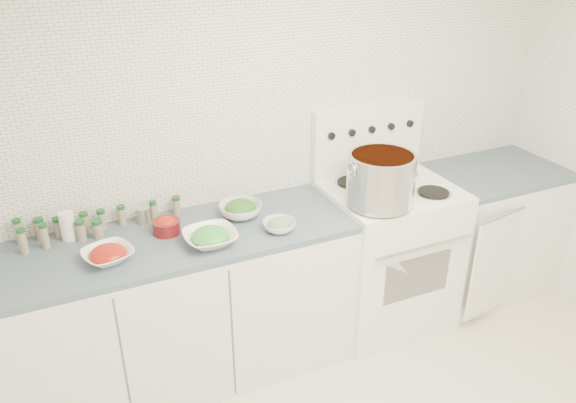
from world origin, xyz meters
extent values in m
cube|color=white|center=(0.00, 1.51, 1.25)|extent=(3.50, 0.02, 2.50)
cube|color=white|center=(-0.82, 1.19, 0.43)|extent=(1.85, 0.62, 0.86)
cube|color=#3F4D5F|center=(-0.82, 1.19, 0.88)|extent=(1.85, 0.62, 0.03)
cube|color=white|center=(0.48, 1.18, 0.46)|extent=(0.76, 0.65, 0.92)
cube|color=black|center=(0.48, 0.86, 0.50)|extent=(0.45, 0.01, 0.28)
cylinder|color=silver|center=(0.48, 0.82, 0.72)|extent=(0.65, 0.02, 0.02)
cube|color=white|center=(0.48, 1.18, 0.93)|extent=(0.76, 0.65, 0.01)
cube|color=white|center=(0.48, 1.47, 1.15)|extent=(0.76, 0.06, 0.43)
cylinder|color=silver|center=(0.30, 1.02, 0.94)|extent=(0.21, 0.21, 0.01)
cylinder|color=black|center=(0.30, 1.02, 0.94)|extent=(0.18, 0.18, 0.01)
cylinder|color=silver|center=(0.66, 1.02, 0.94)|extent=(0.21, 0.21, 0.01)
cylinder|color=black|center=(0.66, 1.02, 0.94)|extent=(0.18, 0.18, 0.01)
cylinder|color=silver|center=(0.30, 1.33, 0.94)|extent=(0.21, 0.21, 0.01)
cylinder|color=black|center=(0.30, 1.33, 0.94)|extent=(0.18, 0.18, 0.01)
cylinder|color=silver|center=(0.66, 1.33, 0.94)|extent=(0.21, 0.21, 0.01)
cylinder|color=black|center=(0.66, 1.33, 0.94)|extent=(0.18, 0.18, 0.01)
cylinder|color=black|center=(0.20, 1.44, 1.22)|extent=(0.04, 0.02, 0.04)
cylinder|color=black|center=(0.34, 1.44, 1.22)|extent=(0.04, 0.02, 0.04)
cylinder|color=black|center=(0.48, 1.44, 1.22)|extent=(0.04, 0.02, 0.04)
cylinder|color=black|center=(0.62, 1.44, 1.22)|extent=(0.04, 0.02, 0.04)
cylinder|color=black|center=(0.76, 1.44, 1.22)|extent=(0.04, 0.02, 0.04)
cube|color=white|center=(1.30, 1.19, 0.43)|extent=(0.89, 0.62, 0.86)
cube|color=#3F4D5F|center=(1.30, 1.19, 0.88)|extent=(0.89, 0.62, 0.03)
cube|color=white|center=(1.07, 0.85, 0.43)|extent=(0.40, 0.08, 0.70)
cylinder|color=silver|center=(0.29, 1.02, 1.09)|extent=(0.37, 0.37, 0.29)
cylinder|color=#CD551C|center=(0.29, 1.02, 1.22)|extent=(0.34, 0.34, 0.03)
torus|color=silver|center=(0.10, 1.02, 1.18)|extent=(0.01, 0.09, 0.09)
torus|color=silver|center=(0.48, 1.02, 1.18)|extent=(0.01, 0.09, 0.09)
imported|color=white|center=(-1.17, 1.11, 0.93)|extent=(0.28, 0.28, 0.06)
ellipsoid|color=#A8170E|center=(-1.17, 1.11, 0.94)|extent=(0.16, 0.16, 0.07)
imported|color=white|center=(-0.68, 1.06, 0.93)|extent=(0.27, 0.27, 0.06)
ellipsoid|color=#2D8931|center=(-0.68, 1.06, 0.95)|extent=(0.19, 0.19, 0.09)
imported|color=white|center=(-0.44, 1.27, 0.94)|extent=(0.28, 0.28, 0.07)
ellipsoid|color=#295217|center=(-0.44, 1.27, 0.96)|extent=(0.17, 0.17, 0.08)
imported|color=white|center=(-0.31, 1.04, 0.93)|extent=(0.21, 0.21, 0.05)
ellipsoid|color=#315421|center=(-0.31, 1.04, 0.94)|extent=(0.12, 0.12, 0.06)
cylinder|color=#590F11|center=(-0.86, 1.26, 0.94)|extent=(0.14, 0.14, 0.07)
ellipsoid|color=red|center=(-0.86, 1.26, 0.96)|extent=(0.10, 0.10, 0.05)
cylinder|color=white|center=(-1.32, 1.40, 0.97)|extent=(0.09, 0.09, 0.15)
cylinder|color=#A8A28E|center=(-0.94, 1.41, 0.95)|extent=(0.09, 0.09, 0.09)
cylinder|color=gray|center=(-1.55, 1.45, 0.96)|extent=(0.04, 0.04, 0.12)
cylinder|color=#14481E|center=(-1.55, 1.45, 1.03)|extent=(0.04, 0.04, 0.02)
cylinder|color=gray|center=(-1.45, 1.45, 0.95)|extent=(0.05, 0.05, 0.10)
cylinder|color=#14481E|center=(-1.45, 1.45, 1.01)|extent=(0.05, 0.05, 0.02)
cylinder|color=gray|center=(-1.37, 1.45, 0.94)|extent=(0.04, 0.04, 0.09)
cylinder|color=#14481E|center=(-1.37, 1.45, 1.00)|extent=(0.04, 0.04, 0.02)
cylinder|color=gray|center=(-1.24, 1.43, 0.95)|extent=(0.04, 0.04, 0.10)
cylinder|color=#14481E|center=(-1.24, 1.43, 1.01)|extent=(0.04, 0.04, 0.02)
cylinder|color=gray|center=(-1.15, 1.43, 0.95)|extent=(0.04, 0.04, 0.10)
cylinder|color=#14481E|center=(-1.15, 1.43, 1.00)|extent=(0.04, 0.04, 0.02)
cylinder|color=gray|center=(-1.05, 1.44, 0.95)|extent=(0.04, 0.04, 0.09)
cylinder|color=#14481E|center=(-1.05, 1.44, 1.00)|extent=(0.04, 0.04, 0.02)
cylinder|color=gray|center=(-0.88, 1.44, 0.94)|extent=(0.04, 0.04, 0.09)
cylinder|color=#14481E|center=(-0.88, 1.44, 1.00)|extent=(0.04, 0.04, 0.02)
cylinder|color=gray|center=(-0.75, 1.44, 0.94)|extent=(0.04, 0.04, 0.09)
cylinder|color=#14481E|center=(-0.75, 1.44, 1.00)|extent=(0.05, 0.05, 0.02)
cylinder|color=gray|center=(-1.53, 1.34, 0.96)|extent=(0.04, 0.04, 0.12)
cylinder|color=#14481E|center=(-1.53, 1.34, 1.03)|extent=(0.04, 0.04, 0.02)
cylinder|color=gray|center=(-1.44, 1.35, 0.96)|extent=(0.04, 0.04, 0.12)
cylinder|color=#14481E|center=(-1.44, 1.35, 1.03)|extent=(0.04, 0.04, 0.02)
cylinder|color=gray|center=(-1.27, 1.36, 0.95)|extent=(0.04, 0.04, 0.09)
cylinder|color=#14481E|center=(-1.27, 1.36, 1.00)|extent=(0.05, 0.05, 0.02)
cylinder|color=gray|center=(-1.19, 1.34, 0.94)|extent=(0.05, 0.05, 0.09)
cylinder|color=#14481E|center=(-1.19, 1.34, 1.00)|extent=(0.05, 0.05, 0.02)
camera|label=1|loc=(-1.34, -1.33, 2.34)|focal=35.00mm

